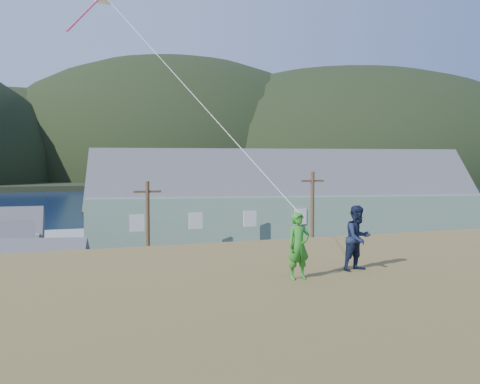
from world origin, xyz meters
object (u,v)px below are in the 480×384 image
at_px(wharf, 37,241).
at_px(kite_flyer_navy, 358,238).
at_px(shed_white, 33,277).
at_px(kite_flyer_green, 299,246).
at_px(lodge, 285,208).

bearing_deg(wharf, kite_flyer_navy, -82.05).
bearing_deg(shed_white, kite_flyer_green, -63.01).
bearing_deg(kite_flyer_navy, wharf, 85.59).
distance_m(lodge, kite_flyer_navy, 41.85).
bearing_deg(wharf, lodge, -38.98).
xyz_separation_m(lodge, kite_flyer_navy, (-16.02, -38.56, 2.73)).
bearing_deg(lodge, kite_flyer_green, -103.38).
bearing_deg(shed_white, kite_flyer_navy, -59.30).
xyz_separation_m(wharf, kite_flyer_green, (6.31, -58.49, 7.50)).
xyz_separation_m(shed_white, kite_flyer_navy, (7.97, -27.31, 5.82)).
distance_m(wharf, lodge, 31.41).
bearing_deg(kite_flyer_navy, kite_flyer_green, -179.83).
bearing_deg(wharf, kite_flyer_green, -83.84).
relative_size(wharf, kite_flyer_navy, 16.46).
bearing_deg(shed_white, wharf, 104.71).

